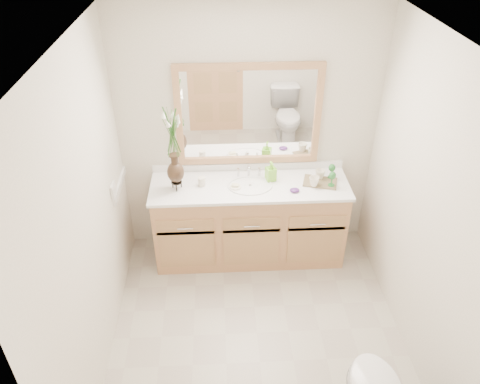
{
  "coord_description": "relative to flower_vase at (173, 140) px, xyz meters",
  "views": [
    {
      "loc": [
        -0.28,
        -2.6,
        3.18
      ],
      "look_at": [
        -0.11,
        0.65,
        1.0
      ],
      "focal_mm": 35.0,
      "sensor_mm": 36.0,
      "label": 1
    }
  ],
  "objects": [
    {
      "name": "ceiling",
      "position": [
        0.67,
        -0.99,
        1.07
      ],
      "size": [
        2.4,
        2.6,
        0.02
      ],
      "primitive_type": "cube",
      "color": "white",
      "rests_on": "wall_back"
    },
    {
      "name": "wall_left",
      "position": [
        -0.53,
        -0.99,
        -0.13
      ],
      "size": [
        0.02,
        2.6,
        2.4
      ],
      "primitive_type": "cube",
      "color": "white",
      "rests_on": "floor"
    },
    {
      "name": "mug_right",
      "position": [
        1.33,
        0.08,
        -0.44
      ],
      "size": [
        0.13,
        0.12,
        0.09
      ],
      "primitive_type": "imported",
      "rotation": [
        0.0,
        0.0,
        0.54
      ],
      "color": "#EEE6CF",
      "rests_on": "tray"
    },
    {
      "name": "mug_left",
      "position": [
        1.25,
        -0.03,
        -0.44
      ],
      "size": [
        0.1,
        0.1,
        0.09
      ],
      "primitive_type": "imported",
      "rotation": [
        0.0,
        0.0,
        -0.1
      ],
      "color": "#EEE6CF",
      "rests_on": "tray"
    },
    {
      "name": "sink",
      "position": [
        0.67,
        0.01,
        -0.55
      ],
      "size": [
        0.38,
        0.34,
        0.23
      ],
      "color": "white",
      "rests_on": "counter"
    },
    {
      "name": "vanity",
      "position": [
        0.67,
        0.03,
        -0.93
      ],
      "size": [
        1.8,
        0.55,
        0.8
      ],
      "color": "tan",
      "rests_on": "floor"
    },
    {
      "name": "flower_vase",
      "position": [
        0.0,
        0.0,
        0.0
      ],
      "size": [
        0.18,
        0.18,
        0.73
      ],
      "rotation": [
        0.0,
        0.0,
        -0.39
      ],
      "color": "black",
      "rests_on": "counter"
    },
    {
      "name": "wall_back",
      "position": [
        0.67,
        0.31,
        -0.13
      ],
      "size": [
        2.4,
        0.02,
        2.4
      ],
      "primitive_type": "cube",
      "color": "white",
      "rests_on": "floor"
    },
    {
      "name": "switch_plate",
      "position": [
        -0.52,
        -0.22,
        -0.35
      ],
      "size": [
        0.02,
        0.12,
        0.12
      ],
      "primitive_type": "cube",
      "color": "white",
      "rests_on": "wall_left"
    },
    {
      "name": "tray",
      "position": [
        1.32,
        0.03,
        -0.49
      ],
      "size": [
        0.35,
        0.28,
        0.02
      ],
      "primitive_type": "cube",
      "rotation": [
        0.0,
        0.0,
        -0.28
      ],
      "color": "brown",
      "rests_on": "counter"
    },
    {
      "name": "purple_dish",
      "position": [
        1.06,
        -0.11,
        -0.48
      ],
      "size": [
        0.1,
        0.08,
        0.03
      ],
      "primitive_type": "ellipsoid",
      "rotation": [
        0.0,
        0.0,
        -0.08
      ],
      "color": "#4A2267",
      "rests_on": "counter"
    },
    {
      "name": "floor",
      "position": [
        0.67,
        -0.99,
        -1.33
      ],
      "size": [
        2.6,
        2.6,
        0.0
      ],
      "primitive_type": "plane",
      "color": "beige",
      "rests_on": "ground"
    },
    {
      "name": "soap_dish",
      "position": [
        0.53,
        -0.01,
        -0.49
      ],
      "size": [
        0.1,
        0.1,
        0.03
      ],
      "color": "#EEE6CF",
      "rests_on": "counter"
    },
    {
      "name": "wall_right",
      "position": [
        1.87,
        -0.99,
        -0.13
      ],
      "size": [
        0.02,
        2.6,
        2.4
      ],
      "primitive_type": "cube",
      "color": "white",
      "rests_on": "floor"
    },
    {
      "name": "goblet_back",
      "position": [
        1.44,
        0.09,
        -0.39
      ],
      "size": [
        0.06,
        0.06,
        0.14
      ],
      "color": "#25702D",
      "rests_on": "tray"
    },
    {
      "name": "goblet_front",
      "position": [
        1.41,
        -0.04,
        -0.39
      ],
      "size": [
        0.06,
        0.06,
        0.14
      ],
      "color": "#25702D",
      "rests_on": "tray"
    },
    {
      "name": "soap_bottle",
      "position": [
        0.87,
        0.1,
        -0.41
      ],
      "size": [
        0.1,
        0.1,
        0.17
      ],
      "primitive_type": "imported",
      "rotation": [
        0.0,
        0.0,
        0.31
      ],
      "color": "#76CD30",
      "rests_on": "counter"
    },
    {
      "name": "counter",
      "position": [
        0.67,
        0.03,
        -0.51
      ],
      "size": [
        1.84,
        0.57,
        0.03
      ],
      "primitive_type": "cube",
      "color": "white",
      "rests_on": "vanity"
    },
    {
      "name": "tumbler",
      "position": [
        0.22,
        0.04,
        -0.46
      ],
      "size": [
        0.07,
        0.07,
        0.08
      ],
      "primitive_type": "cylinder",
      "color": "#EEE6CF",
      "rests_on": "counter"
    },
    {
      "name": "mirror",
      "position": [
        0.67,
        0.29,
        0.08
      ],
      "size": [
        1.32,
        0.04,
        0.97
      ],
      "color": "white",
      "rests_on": "wall_back"
    }
  ]
}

